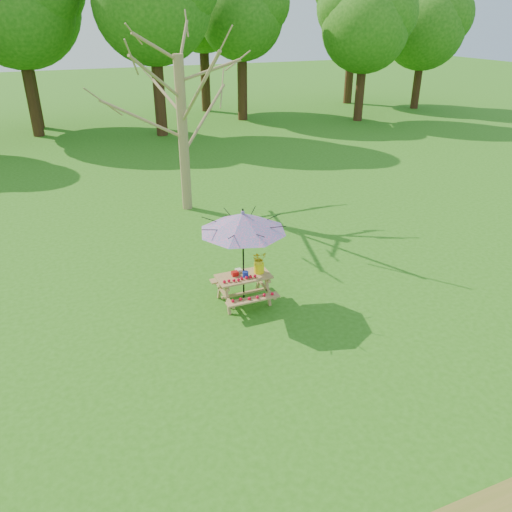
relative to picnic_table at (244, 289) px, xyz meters
name	(u,v)px	position (x,y,z in m)	size (l,w,h in m)	color
ground	(83,485)	(-3.86, -3.72, -0.33)	(120.00, 120.00, 0.00)	#2A6613
picnic_table	(244,289)	(0.00, 0.00, 0.00)	(1.20, 1.32, 0.67)	#A9734C
patio_umbrella	(243,222)	(0.00, 0.00, 1.62)	(2.08, 2.08, 2.25)	black
produce_bins	(240,273)	(-0.06, 0.05, 0.40)	(0.33, 0.41, 0.13)	#B1110E
tomatoes_row	(240,279)	(-0.15, -0.18, 0.38)	(0.77, 0.13, 0.07)	red
flower_bucket	(259,261)	(0.38, 0.01, 0.62)	(0.34, 0.30, 0.52)	yellow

